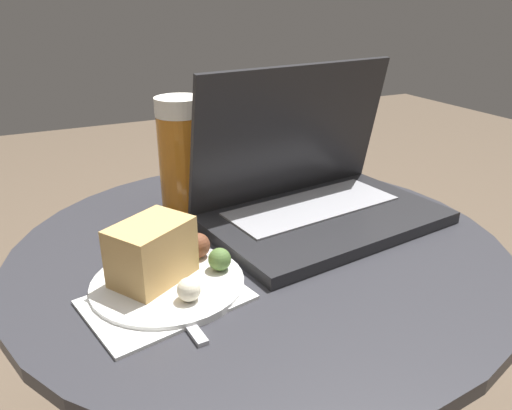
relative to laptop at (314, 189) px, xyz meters
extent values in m
cylinder|color=#515156|center=(-0.11, -0.04, -0.31)|extent=(0.06, 0.06, 0.49)
cylinder|color=#2D2D33|center=(-0.11, -0.04, -0.06)|extent=(0.69, 0.69, 0.02)
cube|color=white|center=(-0.27, -0.12, -0.05)|extent=(0.20, 0.16, 0.00)
cube|color=#232326|center=(0.00, -0.03, -0.04)|extent=(0.38, 0.26, 0.02)
cube|color=gray|center=(0.00, 0.00, -0.03)|extent=(0.29, 0.14, 0.00)
cube|color=#232326|center=(-0.01, 0.06, 0.08)|extent=(0.36, 0.09, 0.21)
cube|color=black|center=(-0.01, 0.05, 0.08)|extent=(0.33, 0.08, 0.19)
cylinder|color=#C6701E|center=(-0.17, 0.11, 0.03)|extent=(0.07, 0.07, 0.16)
cylinder|color=white|center=(-0.17, 0.11, 0.12)|extent=(0.07, 0.07, 0.03)
cylinder|color=silver|center=(-0.26, -0.10, -0.04)|extent=(0.18, 0.18, 0.01)
cube|color=tan|center=(-0.28, -0.08, 0.00)|extent=(0.11, 0.10, 0.07)
sphere|color=#4C6B33|center=(-0.20, -0.10, -0.02)|extent=(0.03, 0.03, 0.03)
sphere|color=brown|center=(-0.21, -0.06, -0.02)|extent=(0.03, 0.03, 0.03)
sphere|color=beige|center=(-0.25, -0.15, -0.03)|extent=(0.03, 0.03, 0.03)
cube|color=#B2B2B7|center=(-0.27, -0.15, -0.05)|extent=(0.02, 0.13, 0.00)
cube|color=#B2B2B7|center=(-0.27, -0.06, -0.05)|extent=(0.03, 0.06, 0.00)
camera|label=1|loc=(-0.39, -0.61, 0.28)|focal=35.00mm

